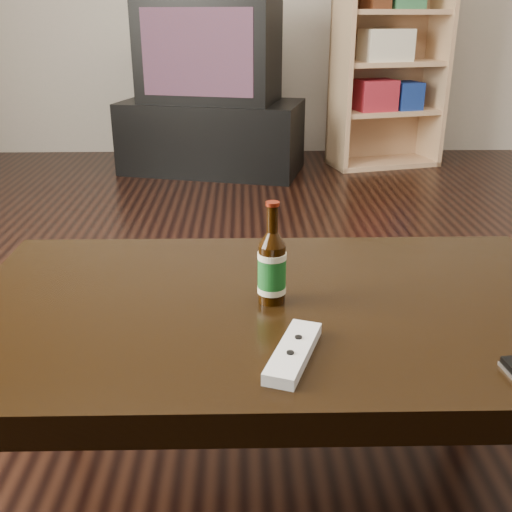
{
  "coord_description": "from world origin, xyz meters",
  "views": [
    {
      "loc": [
        -0.29,
        -1.48,
        0.96
      ],
      "look_at": [
        -0.27,
        -0.44,
        0.54
      ],
      "focal_mm": 42.0,
      "sensor_mm": 36.0,
      "label": 1
    }
  ],
  "objects_px": {
    "coffee_table": "(275,328)",
    "remote": "(293,352)",
    "tv_stand": "(212,137)",
    "beer_bottle": "(272,268)",
    "tv": "(210,50)",
    "bookshelf": "(387,59)"
  },
  "relations": [
    {
      "from": "coffee_table",
      "to": "remote",
      "type": "distance_m",
      "value": 0.22
    },
    {
      "from": "tv_stand",
      "to": "remote",
      "type": "xyz_separation_m",
      "value": [
        0.27,
        -3.05,
        0.23
      ]
    },
    {
      "from": "coffee_table",
      "to": "beer_bottle",
      "type": "bearing_deg",
      "value": 175.91
    },
    {
      "from": "coffee_table",
      "to": "beer_bottle",
      "type": "distance_m",
      "value": 0.13
    },
    {
      "from": "coffee_table",
      "to": "remote",
      "type": "height_order",
      "value": "remote"
    },
    {
      "from": "coffee_table",
      "to": "beer_bottle",
      "type": "height_order",
      "value": "beer_bottle"
    },
    {
      "from": "coffee_table",
      "to": "remote",
      "type": "xyz_separation_m",
      "value": [
        0.02,
        -0.21,
        0.07
      ]
    },
    {
      "from": "tv_stand",
      "to": "remote",
      "type": "bearing_deg",
      "value": -70.56
    },
    {
      "from": "tv_stand",
      "to": "tv",
      "type": "xyz_separation_m",
      "value": [
        -0.0,
        -0.0,
        0.53
      ]
    },
    {
      "from": "tv_stand",
      "to": "beer_bottle",
      "type": "distance_m",
      "value": 2.87
    },
    {
      "from": "beer_bottle",
      "to": "remote",
      "type": "relative_size",
      "value": 1.05
    },
    {
      "from": "tv",
      "to": "bookshelf",
      "type": "xyz_separation_m",
      "value": [
        1.14,
        0.17,
        -0.06
      ]
    },
    {
      "from": "tv_stand",
      "to": "tv",
      "type": "distance_m",
      "value": 0.53
    },
    {
      "from": "tv",
      "to": "remote",
      "type": "height_order",
      "value": "tv"
    },
    {
      "from": "remote",
      "to": "bookshelf",
      "type": "bearing_deg",
      "value": 94.73
    },
    {
      "from": "tv_stand",
      "to": "bookshelf",
      "type": "height_order",
      "value": "bookshelf"
    },
    {
      "from": "tv_stand",
      "to": "coffee_table",
      "type": "height_order",
      "value": "same"
    },
    {
      "from": "tv_stand",
      "to": "bookshelf",
      "type": "xyz_separation_m",
      "value": [
        1.14,
        0.17,
        0.47
      ]
    },
    {
      "from": "bookshelf",
      "to": "remote",
      "type": "distance_m",
      "value": 3.34
    },
    {
      "from": "beer_bottle",
      "to": "bookshelf",
      "type": "bearing_deg",
      "value": 73.55
    },
    {
      "from": "tv",
      "to": "bookshelf",
      "type": "height_order",
      "value": "bookshelf"
    },
    {
      "from": "tv",
      "to": "tv_stand",
      "type": "bearing_deg",
      "value": 90.0
    }
  ]
}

